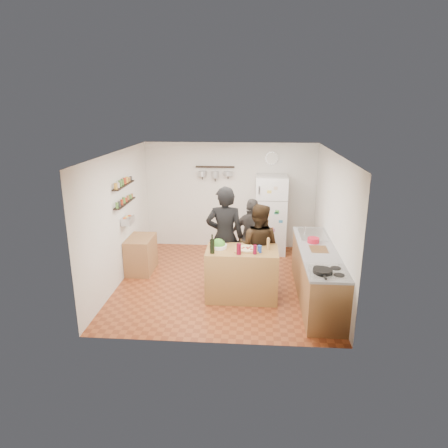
# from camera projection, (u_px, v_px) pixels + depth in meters

# --- Properties ---
(room_shell) EXTENTS (4.20, 4.20, 4.20)m
(room_shell) POSITION_uv_depth(u_px,v_px,m) (225.00, 215.00, 7.83)
(room_shell) COLOR brown
(room_shell) RESTS_ON ground
(prep_island) EXTENTS (1.25, 0.72, 0.91)m
(prep_island) POSITION_uv_depth(u_px,v_px,m) (242.00, 274.00, 7.07)
(prep_island) COLOR olive
(prep_island) RESTS_ON floor
(pizza_board) EXTENTS (0.42, 0.34, 0.02)m
(pizza_board) POSITION_uv_depth(u_px,v_px,m) (247.00, 249.00, 6.91)
(pizza_board) COLOR olive
(pizza_board) RESTS_ON prep_island
(pizza) EXTENTS (0.34, 0.34, 0.02)m
(pizza) POSITION_uv_depth(u_px,v_px,m) (247.00, 248.00, 6.90)
(pizza) COLOR #CDB787
(pizza) RESTS_ON pizza_board
(salad_bowl) EXTENTS (0.30, 0.30, 0.06)m
(salad_bowl) POSITION_uv_depth(u_px,v_px,m) (218.00, 246.00, 7.00)
(salad_bowl) COLOR silver
(salad_bowl) RESTS_ON prep_island
(wine_bottle) EXTENTS (0.08, 0.08, 0.24)m
(wine_bottle) POSITION_uv_depth(u_px,v_px,m) (212.00, 246.00, 6.73)
(wine_bottle) COLOR black
(wine_bottle) RESTS_ON prep_island
(wine_glass_near) EXTENTS (0.08, 0.08, 0.19)m
(wine_glass_near) POSITION_uv_depth(u_px,v_px,m) (239.00, 249.00, 6.68)
(wine_glass_near) COLOR #59071A
(wine_glass_near) RESTS_ON prep_island
(wine_glass_far) EXTENTS (0.06, 0.06, 0.15)m
(wine_glass_far) POSITION_uv_depth(u_px,v_px,m) (255.00, 250.00, 6.71)
(wine_glass_far) COLOR #5E0820
(wine_glass_far) RESTS_ON prep_island
(pepper_mill) EXTENTS (0.05, 0.05, 0.17)m
(pepper_mill) POSITION_uv_depth(u_px,v_px,m) (268.00, 245.00, 6.93)
(pepper_mill) COLOR #B0824A
(pepper_mill) RESTS_ON prep_island
(salt_canister) EXTENTS (0.07, 0.07, 0.12)m
(salt_canister) POSITION_uv_depth(u_px,v_px,m) (260.00, 249.00, 6.78)
(salt_canister) COLOR #1C409A
(salt_canister) RESTS_ON prep_island
(person_left) EXTENTS (0.71, 0.47, 1.93)m
(person_left) POSITION_uv_depth(u_px,v_px,m) (225.00, 237.00, 7.40)
(person_left) COLOR black
(person_left) RESTS_ON floor
(person_center) EXTENTS (0.93, 0.81, 1.62)m
(person_center) POSITION_uv_depth(u_px,v_px,m) (258.00, 247.00, 7.36)
(person_center) COLOR black
(person_center) RESTS_ON floor
(person_back) EXTENTS (1.00, 0.64, 1.58)m
(person_back) POSITION_uv_depth(u_px,v_px,m) (252.00, 238.00, 7.93)
(person_back) COLOR #2B2826
(person_back) RESTS_ON floor
(counter_run) EXTENTS (0.63, 2.63, 0.90)m
(counter_run) POSITION_uv_depth(u_px,v_px,m) (317.00, 275.00, 7.04)
(counter_run) COLOR #9E7042
(counter_run) RESTS_ON floor
(stove_top) EXTENTS (0.60, 0.62, 0.02)m
(stove_top) POSITION_uv_depth(u_px,v_px,m) (329.00, 272.00, 6.00)
(stove_top) COLOR white
(stove_top) RESTS_ON counter_run
(skillet) EXTENTS (0.29, 0.29, 0.06)m
(skillet) POSITION_uv_depth(u_px,v_px,m) (323.00, 271.00, 5.94)
(skillet) COLOR black
(skillet) RESTS_ON stove_top
(sink) EXTENTS (0.50, 0.80, 0.03)m
(sink) POSITION_uv_depth(u_px,v_px,m) (312.00, 235.00, 7.71)
(sink) COLOR silver
(sink) RESTS_ON counter_run
(cutting_board) EXTENTS (0.30, 0.40, 0.02)m
(cutting_board) POSITION_uv_depth(u_px,v_px,m) (319.00, 250.00, 6.92)
(cutting_board) COLOR brown
(cutting_board) RESTS_ON counter_run
(red_bowl) EXTENTS (0.21, 0.21, 0.09)m
(red_bowl) POSITION_uv_depth(u_px,v_px,m) (313.00, 240.00, 7.24)
(red_bowl) COLOR red
(red_bowl) RESTS_ON counter_run
(fridge) EXTENTS (0.70, 0.68, 1.80)m
(fridge) POSITION_uv_depth(u_px,v_px,m) (271.00, 215.00, 9.16)
(fridge) COLOR white
(fridge) RESTS_ON floor
(wall_clock) EXTENTS (0.30, 0.03, 0.30)m
(wall_clock) POSITION_uv_depth(u_px,v_px,m) (272.00, 158.00, 9.11)
(wall_clock) COLOR silver
(wall_clock) RESTS_ON back_wall
(spice_shelf_lower) EXTENTS (0.12, 1.00, 0.02)m
(spice_shelf_lower) POSITION_uv_depth(u_px,v_px,m) (125.00, 203.00, 7.71)
(spice_shelf_lower) COLOR black
(spice_shelf_lower) RESTS_ON left_wall
(spice_shelf_upper) EXTENTS (0.12, 1.00, 0.02)m
(spice_shelf_upper) POSITION_uv_depth(u_px,v_px,m) (124.00, 185.00, 7.61)
(spice_shelf_upper) COLOR black
(spice_shelf_upper) RESTS_ON left_wall
(produce_basket) EXTENTS (0.18, 0.35, 0.14)m
(produce_basket) POSITION_uv_depth(u_px,v_px,m) (128.00, 220.00, 7.81)
(produce_basket) COLOR silver
(produce_basket) RESTS_ON left_wall
(side_table) EXTENTS (0.50, 0.80, 0.73)m
(side_table) POSITION_uv_depth(u_px,v_px,m) (141.00, 254.00, 8.22)
(side_table) COLOR #9A6840
(side_table) RESTS_ON floor
(pot_rack) EXTENTS (0.90, 0.04, 0.04)m
(pot_rack) POSITION_uv_depth(u_px,v_px,m) (215.00, 167.00, 9.19)
(pot_rack) COLOR black
(pot_rack) RESTS_ON back_wall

